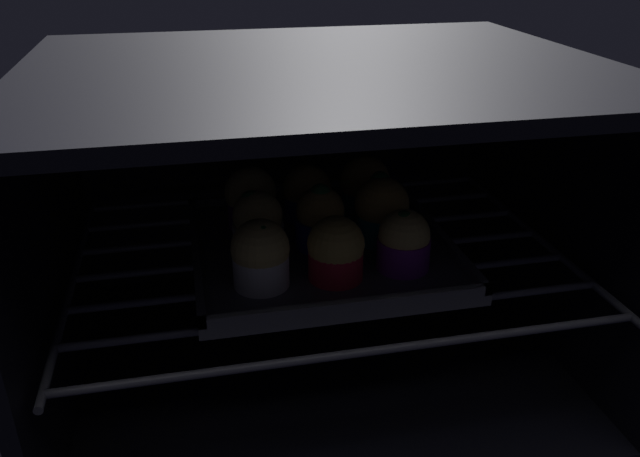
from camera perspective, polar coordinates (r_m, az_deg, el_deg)
oven_cavity at (r=76.10cm, az=-0.76°, el=1.38°), size 59.00×47.00×37.00cm
oven_rack at (r=73.86cm, az=-0.09°, el=-2.34°), size 54.80×42.00×0.80cm
baking_tray at (r=72.85cm, az=-0.00°, el=-1.79°), size 28.47×28.47×2.20cm
muffin_row0_col0 at (r=63.48cm, az=-5.31°, el=-2.38°), size 5.85×5.85×7.05cm
muffin_row0_col1 at (r=64.53cm, az=1.19°, el=-1.95°), size 5.84×5.84×6.73cm
muffin_row0_col2 at (r=67.11cm, az=7.46°, el=-1.13°), size 5.63×5.63×6.58cm
muffin_row1_col0 at (r=69.90cm, az=-5.56°, el=0.46°), size 5.63×5.63×7.22cm
muffin_row1_col1 at (r=71.00cm, az=0.05°, el=0.93°), size 5.63×5.63×7.44cm
muffin_row1_col2 at (r=72.47cm, az=5.49°, el=1.63°), size 6.15×6.15×7.97cm
muffin_row2_col0 at (r=76.39cm, az=-6.18°, el=2.73°), size 6.11×6.11×7.32cm
muffin_row2_col1 at (r=78.03cm, az=-0.89°, el=3.07°), size 5.88×5.88×6.81cm
muffin_row2_col2 at (r=79.22cm, az=3.99°, el=3.69°), size 6.13×6.13×7.45cm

